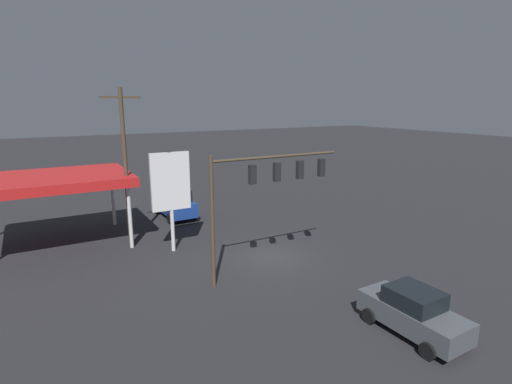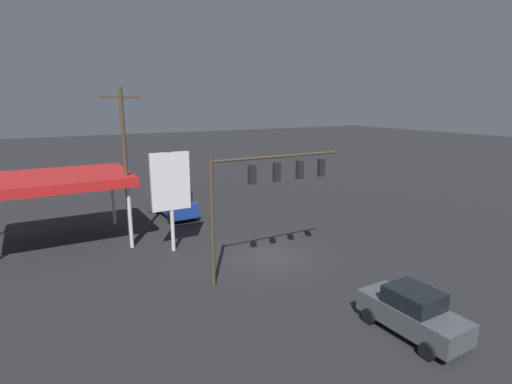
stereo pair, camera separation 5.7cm
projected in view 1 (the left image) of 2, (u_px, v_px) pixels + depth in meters
name	position (u px, v px, depth m)	size (l,w,h in m)	color
ground_plane	(272.00, 257.00, 24.32)	(200.00, 200.00, 0.00)	#262628
traffic_signal_assembly	(266.00, 183.00, 20.85)	(7.72, 0.43, 6.72)	#473828
utility_pole	(125.00, 165.00, 25.14)	(2.40, 0.26, 10.09)	#473828
gas_station_canopy	(48.00, 181.00, 25.25)	(9.75, 6.94, 4.65)	red
price_sign	(170.00, 184.00, 24.36)	(2.43, 0.27, 6.26)	silver
sedan_far	(413.00, 312.00, 16.08)	(2.14, 4.44, 1.93)	#474C51
pickup_parked	(175.00, 204.00, 32.42)	(2.37, 5.25, 2.40)	navy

